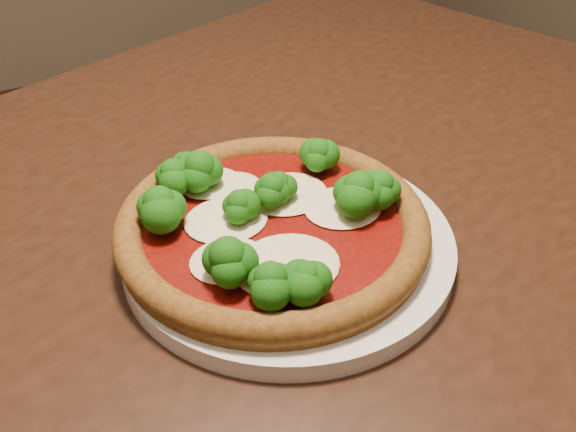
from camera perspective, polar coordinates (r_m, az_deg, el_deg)
name	(u,v)px	position (r m, az deg, el deg)	size (l,w,h in m)	color
dining_table	(262,296)	(0.66, -2.31, -7.13)	(1.51, 1.27, 0.75)	black
plate	(288,244)	(0.57, 0.00, -2.47)	(0.29, 0.29, 0.02)	silver
pizza	(269,220)	(0.56, -1.67, -0.34)	(0.28, 0.28, 0.06)	brown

